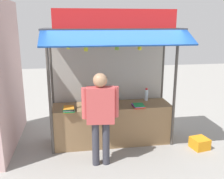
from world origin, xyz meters
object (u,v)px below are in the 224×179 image
Objects in this scene: water_bottle_front_left at (96,98)px; banana_bunch_leftmost at (68,46)px; magazine_stack_center at (138,106)px; plastic_crate at (200,143)px; water_bottle_back_right at (112,98)px; banana_bunch_rightmost at (86,48)px; water_bottle_far_right at (86,99)px; vendor_person at (100,111)px; banana_bunch_inner_left at (140,47)px; banana_bunch_inner_right at (117,46)px; water_bottle_far_left at (91,98)px; water_bottle_right at (146,95)px; water_bottle_left at (100,98)px; magazine_stack_back_left at (69,109)px.

banana_bunch_leftmost is (-0.55, -0.59, 1.21)m from water_bottle_front_left.
magazine_stack_center is 1.55m from plastic_crate.
water_bottle_front_left is at bearing 170.66° from water_bottle_back_right.
magazine_stack_center is 1.69m from banana_bunch_rightmost.
banana_bunch_leftmost is at bearing -117.95° from water_bottle_far_right.
water_bottle_front_left is 1.04m from vendor_person.
banana_bunch_inner_right is (-0.45, -0.00, 0.03)m from banana_bunch_inner_left.
plastic_crate is (2.70, -0.16, -2.11)m from banana_bunch_leftmost.
banana_bunch_inner_left is 1.02× the size of banana_bunch_inner_right.
water_bottle_far_left is 1.08× the size of water_bottle_right.
water_bottle_left is 0.86× the size of banana_bunch_rightmost.
vendor_person is at bearing -143.55° from magazine_stack_center.
magazine_stack_center is 1.16× the size of banana_bunch_inner_right.
water_bottle_right is at bearing 48.39° from vendor_person.
water_bottle_right is at bearing 7.35° from water_bottle_back_right.
water_bottle_back_right reaches higher than water_bottle_front_left.
water_bottle_front_left is 0.16× the size of vendor_person.
water_bottle_front_left is 2.45m from plastic_crate.
magazine_stack_back_left reaches higher than magazine_stack_center.
water_bottle_right is at bearing 2.26° from water_bottle_front_left.
plastic_crate is at bearing -5.14° from banana_bunch_inner_right.
magazine_stack_center is (0.51, -0.32, -0.11)m from water_bottle_back_right.
water_bottle_right is 1.57m from banana_bunch_inner_right.
water_bottle_front_left reaches higher than plastic_crate.
water_bottle_far_right is 0.58m from magazine_stack_back_left.
water_bottle_right reaches higher than water_bottle_front_left.
water_bottle_front_left is 0.96× the size of magazine_stack_back_left.
water_bottle_back_right is at bearing -9.86° from water_bottle_left.
magazine_stack_back_left is (-0.69, -0.41, -0.07)m from water_bottle_left.
banana_bunch_rightmost is 1.18× the size of banana_bunch_leftmost.
banana_bunch_inner_right is at bearing -58.97° from water_bottle_front_left.
water_bottle_left is (0.33, -0.03, 0.00)m from water_bottle_far_right.
water_bottle_left is 0.90× the size of banana_bunch_inner_right.
banana_bunch_inner_right reaches higher than water_bottle_far_right.
magazine_stack_back_left is at bearing 170.20° from banana_bunch_inner_right.
water_bottle_far_left is at bearing 162.25° from plastic_crate.
water_bottle_front_left is 1.53m from banana_bunch_inner_left.
water_bottle_front_left is (0.23, -0.02, 0.02)m from water_bottle_far_right.
water_bottle_right is at bearing 38.19° from banana_bunch_inner_right.
magazine_stack_center is 1.12m from vendor_person.
water_bottle_far_left is at bearing 130.06° from banana_bunch_inner_right.
water_bottle_back_right is 1.20× the size of banana_bunch_leftmost.
water_bottle_front_left is 0.96m from magazine_stack_center.
banana_bunch_inner_right is at bearing -90.01° from water_bottle_back_right.
water_bottle_back_right is 0.17× the size of vendor_person.
vendor_person is (0.53, -0.45, -1.15)m from banana_bunch_leftmost.
banana_bunch_inner_left is at bearing 0.02° from banana_bunch_rightmost.
plastic_crate is at bearing -19.29° from water_bottle_front_left.
banana_bunch_leftmost reaches higher than water_bottle_far_right.
plastic_crate is (2.06, -0.74, -0.89)m from water_bottle_left.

